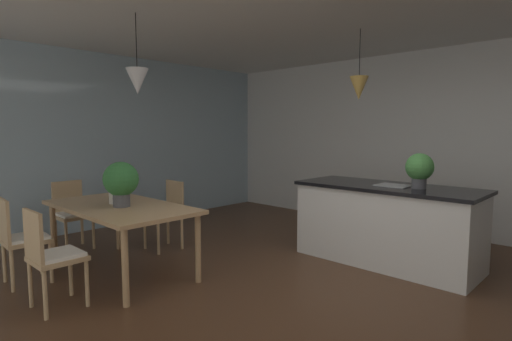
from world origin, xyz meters
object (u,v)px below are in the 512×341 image
at_px(chair_near_left, 20,237).
at_px(vase_on_dining_table, 115,196).
at_px(chair_near_right, 51,255).
at_px(kitchen_island, 386,223).
at_px(potted_plant_on_island, 420,168).
at_px(potted_plant_on_table, 121,181).
at_px(chair_window_end, 72,212).
at_px(chair_far_left, 166,212).
at_px(dining_table, 120,211).

height_order(chair_near_left, vase_on_dining_table, vase_on_dining_table).
relative_size(chair_near_left, chair_near_right, 1.00).
distance_m(kitchen_island, vase_on_dining_table, 3.05).
relative_size(potted_plant_on_island, potted_plant_on_table, 0.81).
relative_size(chair_window_end, chair_far_left, 1.00).
height_order(dining_table, chair_far_left, chair_far_left).
height_order(chair_window_end, vase_on_dining_table, vase_on_dining_table).
relative_size(dining_table, vase_on_dining_table, 10.48).
bearing_deg(vase_on_dining_table, potted_plant_on_table, -11.70).
relative_size(chair_near_right, vase_on_dining_table, 5.05).
xyz_separation_m(chair_near_right, potted_plant_on_table, (-0.31, 0.81, 0.53)).
distance_m(dining_table, potted_plant_on_island, 3.23).
xyz_separation_m(chair_near_left, kitchen_island, (2.31, 3.12, -0.01)).
xyz_separation_m(chair_near_right, kitchen_island, (1.50, 3.12, -0.01)).
distance_m(dining_table, kitchen_island, 2.97).
height_order(chair_near_left, chair_near_right, same).
bearing_deg(vase_on_dining_table, dining_table, -7.41).
xyz_separation_m(potted_plant_on_table, vase_on_dining_table, (-0.22, 0.05, -0.18)).
bearing_deg(vase_on_dining_table, chair_near_left, -108.42).
bearing_deg(chair_far_left, chair_near_left, -90.19).
height_order(chair_far_left, vase_on_dining_table, vase_on_dining_table).
relative_size(dining_table, chair_near_left, 2.07).
relative_size(chair_far_left, potted_plant_on_table, 1.86).
bearing_deg(chair_near_right, chair_window_end, 153.31).
height_order(chair_near_right, potted_plant_on_table, potted_plant_on_table).
distance_m(dining_table, chair_far_left, 0.96).
bearing_deg(vase_on_dining_table, chair_window_end, -179.19).
distance_m(potted_plant_on_island, vase_on_dining_table, 3.29).
height_order(dining_table, potted_plant_on_table, potted_plant_on_table).
distance_m(chair_far_left, potted_plant_on_island, 3.09).
bearing_deg(kitchen_island, chair_near_left, -126.59).
bearing_deg(potted_plant_on_island, dining_table, -134.85).
bearing_deg(chair_near_left, vase_on_dining_table, 71.58).
distance_m(dining_table, chair_near_right, 0.96).
bearing_deg(dining_table, chair_near_right, -64.29).
height_order(dining_table, potted_plant_on_island, potted_plant_on_island).
bearing_deg(chair_near_left, chair_near_right, -0.01).
bearing_deg(kitchen_island, vase_on_dining_table, -131.94).
height_order(chair_window_end, potted_plant_on_table, potted_plant_on_table).
relative_size(chair_window_end, vase_on_dining_table, 5.05).
xyz_separation_m(chair_window_end, potted_plant_on_island, (3.53, 2.27, 0.64)).
relative_size(chair_near_right, chair_far_left, 1.00).
xyz_separation_m(chair_window_end, vase_on_dining_table, (1.15, 0.02, 0.35)).
height_order(chair_far_left, potted_plant_on_table, potted_plant_on_table).
bearing_deg(potted_plant_on_table, dining_table, 163.23).
distance_m(kitchen_island, potted_plant_on_island, 0.75).
bearing_deg(dining_table, potted_plant_on_island, 45.15).
height_order(chair_near_right, potted_plant_on_island, potted_plant_on_island).
bearing_deg(chair_near_right, vase_on_dining_table, 121.60).
height_order(chair_near_right, kitchen_island, kitchen_island).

